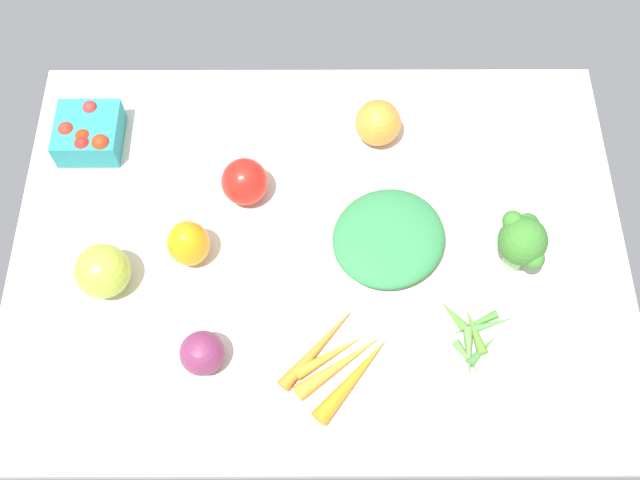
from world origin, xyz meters
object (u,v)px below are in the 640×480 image
Objects in this scene: bell_pepper_red at (246,182)px; heirloom_tomato_orange at (379,123)px; leafy_greens_clump at (390,238)px; heirloom_tomato_green at (104,271)px; bell_pepper_orange at (189,243)px; broccoli_head at (524,241)px; carrot_bunch at (340,364)px; red_onion_near_basket at (203,353)px; okra_pile at (474,336)px; berry_basket at (89,133)px.

bell_pepper_red reaches higher than heirloom_tomato_orange.
heirloom_tomato_green is at bearing 8.32° from leafy_greens_clump.
heirloom_tomato_green is 0.99× the size of bell_pepper_orange.
leafy_greens_clump is 2.34× the size of heirloom_tomato_orange.
heirloom_tomato_orange is (21.89, -25.51, -3.24)cm from broccoli_head.
leafy_greens_clump is (-8.61, -21.33, 1.38)cm from carrot_bunch.
carrot_bunch is at bearing 116.53° from bell_pepper_red.
red_onion_near_basket is at bearing 18.85° from broccoli_head.
bell_pepper_orange is (8.66, 11.97, 0.26)cm from bell_pepper_red.
red_onion_near_basket is (5.27, 30.37, -0.73)cm from bell_pepper_red.
broccoli_head reaches higher than okra_pile.
bell_pepper_orange is (32.97, 1.85, 1.83)cm from leafy_greens_clump.
carrot_bunch is at bearing 141.36° from bell_pepper_orange.
broccoli_head is (-20.85, 3.03, 4.72)cm from leafy_greens_clump.
bell_pepper_red reaches higher than carrot_bunch.
berry_basket is at bearing 1.56° from heirloom_tomato_orange.
okra_pile is at bearing -175.01° from red_onion_near_basket.
broccoli_head is at bearing 161.89° from berry_basket.
okra_pile is 17.02cm from broccoli_head.
okra_pile is 0.71× the size of leafy_greens_clump.
bell_pepper_red is (-22.03, -16.90, -0.24)cm from heirloom_tomato_green.
red_onion_near_basket is at bearing 34.39° from leafy_greens_clump.
heirloom_tomato_green is (59.19, -9.77, 3.66)cm from okra_pile.
heirloom_tomato_green is 1.28× the size of red_onion_near_basket.
carrot_bunch is 35.21cm from broccoli_head.
okra_pile is 1.66× the size of heirloom_tomato_orange.
heirloom_tomato_green reaches higher than heirloom_tomato_orange.
berry_basket is 30.58cm from bell_pepper_red.
berry_basket is 1.33× the size of bell_pepper_red.
carrot_bunch is at bearing 158.91° from heirloom_tomato_green.
bell_pepper_red is 14.78cm from bell_pepper_orange.
red_onion_near_basket is at bearing 100.44° from bell_pepper_orange.
leafy_greens_clump is at bearing -171.68° from heirloom_tomato_green.
okra_pile is at bearing -167.43° from carrot_bunch.
heirloom_tomato_orange is (-31.94, -24.33, -0.36)cm from bell_pepper_orange.
red_onion_near_basket is at bearing -2.95° from carrot_bunch.
bell_pepper_red is 0.94× the size of bell_pepper_orange.
bell_pepper_red reaches higher than berry_basket.
broccoli_head reaches higher than bell_pepper_orange.
broccoli_head is at bearing 163.76° from bell_pepper_red.
bell_pepper_orange is (-13.37, -4.93, 0.02)cm from heirloom_tomato_green.
bell_pepper_red is 1.21× the size of red_onion_near_basket.
berry_basket is 56.89cm from leafy_greens_clump.
okra_pile is at bearing 127.83° from leafy_greens_clump.
heirloom_tomato_green is at bearing -38.79° from red_onion_near_basket.
berry_basket is (65.69, -37.62, 2.29)cm from okra_pile.
broccoli_head is at bearing -120.64° from okra_pile.
bell_pepper_red is (37.16, -26.67, 3.42)cm from okra_pile.
berry_basket is at bearing -60.63° from red_onion_near_basket.
bell_pepper_red reaches higher than red_onion_near_basket.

